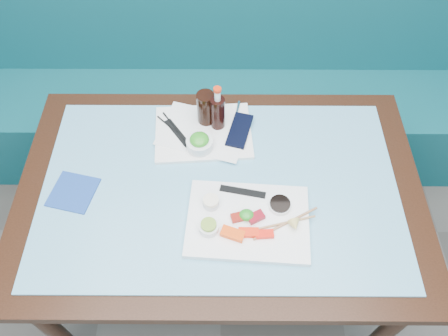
{
  "coord_description": "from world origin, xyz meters",
  "views": [
    {
      "loc": [
        0.02,
        0.64,
        2.02
      ],
      "look_at": [
        0.01,
        1.5,
        0.8
      ],
      "focal_mm": 35.0,
      "sensor_mm": 36.0,
      "label": 1
    }
  ],
  "objects_px": {
    "booth_bench": "(222,92)",
    "dining_table": "(220,200)",
    "cola_glass": "(206,108)",
    "blue_napkin": "(73,192)",
    "sashimi_plate": "(248,221)",
    "serving_tray": "(203,132)",
    "seaweed_bowl": "(200,144)",
    "cola_bottle_body": "(218,114)"
  },
  "relations": [
    {
      "from": "dining_table",
      "to": "serving_tray",
      "type": "relative_size",
      "value": 3.94
    },
    {
      "from": "booth_bench",
      "to": "blue_napkin",
      "type": "bearing_deg",
      "value": -119.95
    },
    {
      "from": "serving_tray",
      "to": "cola_glass",
      "type": "height_order",
      "value": "cola_glass"
    },
    {
      "from": "dining_table",
      "to": "cola_bottle_body",
      "type": "height_order",
      "value": "cola_bottle_body"
    },
    {
      "from": "booth_bench",
      "to": "serving_tray",
      "type": "xyz_separation_m",
      "value": [
        -0.06,
        -0.6,
        0.39
      ]
    },
    {
      "from": "seaweed_bowl",
      "to": "cola_glass",
      "type": "bearing_deg",
      "value": 81.25
    },
    {
      "from": "dining_table",
      "to": "serving_tray",
      "type": "xyz_separation_m",
      "value": [
        -0.06,
        0.24,
        0.1
      ]
    },
    {
      "from": "sashimi_plate",
      "to": "cola_glass",
      "type": "height_order",
      "value": "cola_glass"
    },
    {
      "from": "sashimi_plate",
      "to": "seaweed_bowl",
      "type": "distance_m",
      "value": 0.34
    },
    {
      "from": "sashimi_plate",
      "to": "cola_glass",
      "type": "distance_m",
      "value": 0.46
    },
    {
      "from": "sashimi_plate",
      "to": "cola_bottle_body",
      "type": "bearing_deg",
      "value": 107.94
    },
    {
      "from": "serving_tray",
      "to": "blue_napkin",
      "type": "bearing_deg",
      "value": -152.95
    },
    {
      "from": "booth_bench",
      "to": "dining_table",
      "type": "distance_m",
      "value": 0.89
    },
    {
      "from": "booth_bench",
      "to": "cola_bottle_body",
      "type": "bearing_deg",
      "value": -90.97
    },
    {
      "from": "serving_tray",
      "to": "seaweed_bowl",
      "type": "distance_m",
      "value": 0.08
    },
    {
      "from": "dining_table",
      "to": "cola_glass",
      "type": "distance_m",
      "value": 0.34
    },
    {
      "from": "seaweed_bowl",
      "to": "cola_glass",
      "type": "height_order",
      "value": "cola_glass"
    },
    {
      "from": "cola_bottle_body",
      "to": "blue_napkin",
      "type": "xyz_separation_m",
      "value": [
        -0.49,
        -0.29,
        -0.07
      ]
    },
    {
      "from": "booth_bench",
      "to": "seaweed_bowl",
      "type": "relative_size",
      "value": 30.95
    },
    {
      "from": "cola_glass",
      "to": "sashimi_plate",
      "type": "bearing_deg",
      "value": -71.24
    },
    {
      "from": "sashimi_plate",
      "to": "serving_tray",
      "type": "distance_m",
      "value": 0.41
    },
    {
      "from": "cola_glass",
      "to": "cola_bottle_body",
      "type": "height_order",
      "value": "cola_bottle_body"
    },
    {
      "from": "sashimi_plate",
      "to": "cola_bottle_body",
      "type": "relative_size",
      "value": 2.62
    },
    {
      "from": "cola_bottle_body",
      "to": "cola_glass",
      "type": "bearing_deg",
      "value": 150.27
    },
    {
      "from": "booth_bench",
      "to": "seaweed_bowl",
      "type": "height_order",
      "value": "booth_bench"
    },
    {
      "from": "serving_tray",
      "to": "seaweed_bowl",
      "type": "bearing_deg",
      "value": -101.71
    },
    {
      "from": "booth_bench",
      "to": "sashimi_plate",
      "type": "distance_m",
      "value": 1.06
    },
    {
      "from": "sashimi_plate",
      "to": "cola_bottle_body",
      "type": "xyz_separation_m",
      "value": [
        -0.1,
        0.41,
        0.06
      ]
    },
    {
      "from": "seaweed_bowl",
      "to": "blue_napkin",
      "type": "height_order",
      "value": "seaweed_bowl"
    },
    {
      "from": "blue_napkin",
      "to": "cola_glass",
      "type": "bearing_deg",
      "value": 35.55
    },
    {
      "from": "booth_bench",
      "to": "cola_glass",
      "type": "xyz_separation_m",
      "value": [
        -0.05,
        -0.55,
        0.46
      ]
    },
    {
      "from": "cola_glass",
      "to": "blue_napkin",
      "type": "distance_m",
      "value": 0.55
    },
    {
      "from": "serving_tray",
      "to": "sashimi_plate",
      "type": "bearing_deg",
      "value": -71.52
    },
    {
      "from": "sashimi_plate",
      "to": "blue_napkin",
      "type": "height_order",
      "value": "sashimi_plate"
    },
    {
      "from": "cola_glass",
      "to": "booth_bench",
      "type": "bearing_deg",
      "value": 84.36
    },
    {
      "from": "blue_napkin",
      "to": "seaweed_bowl",
      "type": "bearing_deg",
      "value": 23.86
    },
    {
      "from": "blue_napkin",
      "to": "sashimi_plate",
      "type": "bearing_deg",
      "value": -10.77
    },
    {
      "from": "booth_bench",
      "to": "sashimi_plate",
      "type": "xyz_separation_m",
      "value": [
        0.09,
        -0.98,
        0.39
      ]
    },
    {
      "from": "sashimi_plate",
      "to": "seaweed_bowl",
      "type": "bearing_deg",
      "value": 122.77
    },
    {
      "from": "booth_bench",
      "to": "cola_bottle_body",
      "type": "relative_size",
      "value": 20.03
    },
    {
      "from": "dining_table",
      "to": "serving_tray",
      "type": "bearing_deg",
      "value": 105.14
    },
    {
      "from": "seaweed_bowl",
      "to": "sashimi_plate",
      "type": "bearing_deg",
      "value": -61.05
    }
  ]
}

